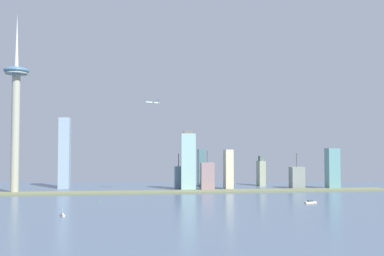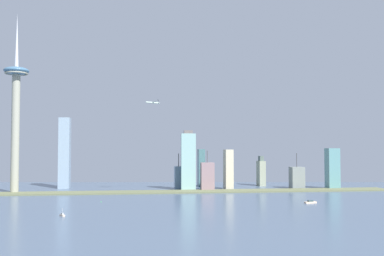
{
  "view_description": "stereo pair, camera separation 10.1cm",
  "coord_description": "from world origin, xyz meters",
  "px_view_note": "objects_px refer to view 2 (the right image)",
  "views": [
    {
      "loc": [
        -60.62,
        -262.74,
        79.95
      ],
      "look_at": [
        36.46,
        508.58,
        113.29
      ],
      "focal_mm": 41.24,
      "sensor_mm": 36.0,
      "label": 1
    },
    {
      "loc": [
        -60.52,
        -262.75,
        79.95
      ],
      "look_at": [
        36.46,
        508.58,
        113.29
      ],
      "focal_mm": 41.24,
      "sensor_mm": 36.0,
      "label": 2
    }
  ],
  "objects_px": {
    "observation_tower": "(16,102)",
    "skyscraper_6": "(207,176)",
    "skyscraper_0": "(179,178)",
    "skyscraper_4": "(297,178)",
    "skyscraper_3": "(261,172)",
    "skyscraper_8": "(228,169)",
    "channel_buoy_1": "(101,202)",
    "boat_1": "(310,202)",
    "skyscraper_2": "(201,168)",
    "skyscraper_1": "(65,153)",
    "skyscraper_7": "(188,161)",
    "boat_0": "(62,215)",
    "airplane": "(153,103)",
    "skyscraper_5": "(332,168)"
  },
  "relations": [
    {
      "from": "boat_0",
      "to": "boat_1",
      "type": "xyz_separation_m",
      "value": [
        330.23,
        76.68,
        0.13
      ]
    },
    {
      "from": "observation_tower",
      "to": "skyscraper_4",
      "type": "xyz_separation_m",
      "value": [
        516.48,
        19.59,
        -137.23
      ]
    },
    {
      "from": "boat_0",
      "to": "skyscraper_4",
      "type": "bearing_deg",
      "value": 91.29
    },
    {
      "from": "skyscraper_1",
      "to": "boat_1",
      "type": "xyz_separation_m",
      "value": [
        383.99,
        -275.02,
        -66.69
      ]
    },
    {
      "from": "skyscraper_1",
      "to": "skyscraper_4",
      "type": "bearing_deg",
      "value": -7.66
    },
    {
      "from": "boat_1",
      "to": "skyscraper_2",
      "type": "bearing_deg",
      "value": -80.76
    },
    {
      "from": "skyscraper_2",
      "to": "skyscraper_3",
      "type": "bearing_deg",
      "value": -0.8
    },
    {
      "from": "skyscraper_2",
      "to": "channel_buoy_1",
      "type": "xyz_separation_m",
      "value": [
        -180.8,
        -235.65,
        -36.85
      ]
    },
    {
      "from": "skyscraper_2",
      "to": "boat_0",
      "type": "relative_size",
      "value": 8.31
    },
    {
      "from": "skyscraper_6",
      "to": "airplane",
      "type": "height_order",
      "value": "airplane"
    },
    {
      "from": "airplane",
      "to": "skyscraper_7",
      "type": "bearing_deg",
      "value": 177.09
    },
    {
      "from": "skyscraper_2",
      "to": "skyscraper_0",
      "type": "bearing_deg",
      "value": -134.84
    },
    {
      "from": "airplane",
      "to": "skyscraper_8",
      "type": "bearing_deg",
      "value": 167.06
    },
    {
      "from": "skyscraper_0",
      "to": "skyscraper_4",
      "type": "bearing_deg",
      "value": -4.48
    },
    {
      "from": "skyscraper_3",
      "to": "skyscraper_4",
      "type": "xyz_separation_m",
      "value": [
        51.58,
        -67.18,
        -6.68
      ]
    },
    {
      "from": "observation_tower",
      "to": "skyscraper_6",
      "type": "height_order",
      "value": "observation_tower"
    },
    {
      "from": "skyscraper_0",
      "to": "skyscraper_2",
      "type": "height_order",
      "value": "skyscraper_2"
    },
    {
      "from": "skyscraper_0",
      "to": "skyscraper_6",
      "type": "height_order",
      "value": "skyscraper_6"
    },
    {
      "from": "skyscraper_6",
      "to": "skyscraper_7",
      "type": "xyz_separation_m",
      "value": [
        -34.68,
        5.64,
        27.71
      ]
    },
    {
      "from": "skyscraper_5",
      "to": "boat_0",
      "type": "relative_size",
      "value": 8.53
    },
    {
      "from": "skyscraper_4",
      "to": "boat_1",
      "type": "relative_size",
      "value": 3.73
    },
    {
      "from": "channel_buoy_1",
      "to": "skyscraper_8",
      "type": "bearing_deg",
      "value": 37.14
    },
    {
      "from": "skyscraper_7",
      "to": "channel_buoy_1",
      "type": "height_order",
      "value": "skyscraper_7"
    },
    {
      "from": "skyscraper_4",
      "to": "skyscraper_6",
      "type": "height_order",
      "value": "skyscraper_6"
    },
    {
      "from": "skyscraper_3",
      "to": "skyscraper_4",
      "type": "relative_size",
      "value": 0.9
    },
    {
      "from": "boat_1",
      "to": "airplane",
      "type": "relative_size",
      "value": 0.71
    },
    {
      "from": "skyscraper_2",
      "to": "channel_buoy_1",
      "type": "distance_m",
      "value": 299.3
    },
    {
      "from": "skyscraper_0",
      "to": "skyscraper_8",
      "type": "relative_size",
      "value": 0.9
    },
    {
      "from": "skyscraper_0",
      "to": "skyscraper_6",
      "type": "relative_size",
      "value": 0.92
    },
    {
      "from": "boat_1",
      "to": "skyscraper_8",
      "type": "bearing_deg",
      "value": -84.33
    },
    {
      "from": "boat_0",
      "to": "airplane",
      "type": "bearing_deg",
      "value": 119.68
    },
    {
      "from": "skyscraper_0",
      "to": "skyscraper_8",
      "type": "bearing_deg",
      "value": -9.42
    },
    {
      "from": "skyscraper_3",
      "to": "skyscraper_8",
      "type": "xyz_separation_m",
      "value": [
        -82.26,
        -64.86,
        9.96
      ]
    },
    {
      "from": "skyscraper_1",
      "to": "skyscraper_2",
      "type": "relative_size",
      "value": 1.81
    },
    {
      "from": "skyscraper_2",
      "to": "boat_0",
      "type": "xyz_separation_m",
      "value": [
        -214.99,
        -360.8,
        -36.29
      ]
    },
    {
      "from": "skyscraper_2",
      "to": "skyscraper_4",
      "type": "distance_m",
      "value": 190.0
    },
    {
      "from": "skyscraper_7",
      "to": "skyscraper_6",
      "type": "bearing_deg",
      "value": -9.24
    },
    {
      "from": "observation_tower",
      "to": "boat_0",
      "type": "bearing_deg",
      "value": -65.3
    },
    {
      "from": "skyscraper_3",
      "to": "boat_1",
      "type": "xyz_separation_m",
      "value": [
        -9.42,
        -282.36,
        -25.92
      ]
    },
    {
      "from": "skyscraper_4",
      "to": "skyscraper_6",
      "type": "bearing_deg",
      "value": -174.41
    },
    {
      "from": "skyscraper_3",
      "to": "skyscraper_1",
      "type": "bearing_deg",
      "value": -178.93
    },
    {
      "from": "observation_tower",
      "to": "skyscraper_5",
      "type": "distance_m",
      "value": 593.72
    },
    {
      "from": "skyscraper_5",
      "to": "skyscraper_7",
      "type": "relative_size",
      "value": 0.7
    },
    {
      "from": "boat_1",
      "to": "skyscraper_6",
      "type": "bearing_deg",
      "value": -72.39
    },
    {
      "from": "boat_0",
      "to": "skyscraper_0",
      "type": "bearing_deg",
      "value": 116.64
    },
    {
      "from": "skyscraper_1",
      "to": "skyscraper_7",
      "type": "xyz_separation_m",
      "value": [
        233.02,
        -71.54,
        -14.87
      ]
    },
    {
      "from": "skyscraper_7",
      "to": "observation_tower",
      "type": "bearing_deg",
      "value": -178.51
    },
    {
      "from": "skyscraper_3",
      "to": "boat_0",
      "type": "bearing_deg",
      "value": -133.41
    },
    {
      "from": "observation_tower",
      "to": "skyscraper_8",
      "type": "bearing_deg",
      "value": 3.28
    },
    {
      "from": "skyscraper_3",
      "to": "skyscraper_6",
      "type": "xyz_separation_m",
      "value": [
        -125.71,
        -84.52,
        -1.81
      ]
    }
  ]
}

